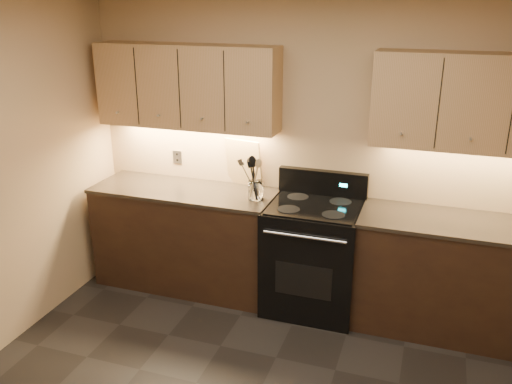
% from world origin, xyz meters
% --- Properties ---
extents(wall_back, '(4.00, 0.04, 2.60)m').
position_xyz_m(wall_back, '(0.00, 2.00, 1.30)').
color(wall_back, tan).
rests_on(wall_back, ground).
extents(counter_left, '(1.62, 0.62, 0.93)m').
position_xyz_m(counter_left, '(-1.10, 1.70, 0.47)').
color(counter_left, black).
rests_on(counter_left, ground).
extents(counter_right, '(1.46, 0.62, 0.93)m').
position_xyz_m(counter_right, '(1.18, 1.70, 0.47)').
color(counter_right, black).
rests_on(counter_right, ground).
extents(stove, '(0.76, 0.68, 1.14)m').
position_xyz_m(stove, '(0.08, 1.68, 0.48)').
color(stove, black).
rests_on(stove, ground).
extents(upper_cab_left, '(1.60, 0.30, 0.70)m').
position_xyz_m(upper_cab_left, '(-1.10, 1.85, 1.80)').
color(upper_cab_left, tan).
rests_on(upper_cab_left, wall_back).
extents(upper_cab_right, '(1.44, 0.30, 0.70)m').
position_xyz_m(upper_cab_right, '(1.18, 1.85, 1.80)').
color(upper_cab_right, tan).
rests_on(upper_cab_right, wall_back).
extents(outlet_plate, '(0.08, 0.01, 0.12)m').
position_xyz_m(outlet_plate, '(-1.30, 1.99, 1.12)').
color(outlet_plate, '#B2B5BA').
rests_on(outlet_plate, wall_back).
extents(utensil_crock, '(0.16, 0.16, 0.16)m').
position_xyz_m(utensil_crock, '(-0.42, 1.66, 1.00)').
color(utensil_crock, white).
rests_on(utensil_crock, counter_left).
extents(cutting_board, '(0.35, 0.14, 0.43)m').
position_xyz_m(cutting_board, '(-0.63, 1.96, 1.14)').
color(cutting_board, tan).
rests_on(cutting_board, counter_left).
extents(wooden_spoon, '(0.13, 0.06, 0.35)m').
position_xyz_m(wooden_spoon, '(-0.46, 1.64, 1.12)').
color(wooden_spoon, tan).
rests_on(wooden_spoon, utensil_crock).
extents(black_spoon, '(0.09, 0.11, 0.37)m').
position_xyz_m(black_spoon, '(-0.42, 1.69, 1.12)').
color(black_spoon, black).
rests_on(black_spoon, utensil_crock).
extents(black_turner, '(0.17, 0.12, 0.34)m').
position_xyz_m(black_turner, '(-0.40, 1.64, 1.11)').
color(black_turner, black).
rests_on(black_turner, utensil_crock).
extents(steel_spatula, '(0.25, 0.12, 0.37)m').
position_xyz_m(steel_spatula, '(-0.40, 1.67, 1.13)').
color(steel_spatula, silver).
rests_on(steel_spatula, utensil_crock).
extents(steel_skimmer, '(0.18, 0.14, 0.35)m').
position_xyz_m(steel_skimmer, '(-0.38, 1.64, 1.11)').
color(steel_skimmer, silver).
rests_on(steel_skimmer, utensil_crock).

